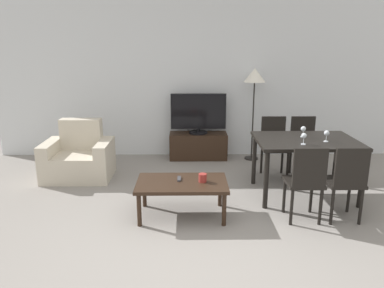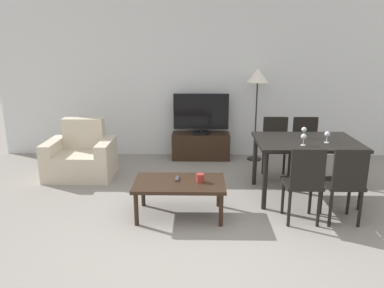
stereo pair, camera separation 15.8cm
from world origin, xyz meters
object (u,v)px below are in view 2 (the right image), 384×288
object	(u,v)px
dining_chair_far	(306,144)
dining_chair_near_right	(345,181)
cup_white_near	(200,178)
dining_chair_far_left	(276,144)
remote_primary	(177,179)
dining_table	(306,147)
wine_glass_left	(304,130)
tv	(201,114)
wine_glass_right	(327,135)
coffee_table	(180,185)
dining_chair_near	(304,181)
floor_lamp	(258,80)
wine_glass_center	(304,137)
armchair	(81,157)
tv_stand	(201,146)

from	to	relation	value
dining_chair_far	dining_chair_near_right	size ratio (longest dim) A/B	1.00
cup_white_near	dining_chair_far_left	bearing A→B (deg)	50.75
dining_chair_far_left	remote_primary	size ratio (longest dim) A/B	6.02
dining_table	wine_glass_left	xyz separation A→B (m)	(-0.01, 0.12, 0.19)
tv	wine_glass_right	bearing A→B (deg)	-48.94
remote_primary	cup_white_near	xyz separation A→B (m)	(0.27, -0.08, 0.04)
tv	remote_primary	size ratio (longest dim) A/B	6.35
dining_chair_near_right	wine_glass_left	xyz separation A→B (m)	(-0.24, 0.91, 0.37)
coffee_table	dining_table	size ratio (longest dim) A/B	0.81
coffee_table	wine_glass_right	size ratio (longest dim) A/B	7.22
dining_chair_near	wine_glass_right	distance (m)	0.87
coffee_table	dining_chair_near_right	xyz separation A→B (m)	(1.84, -0.17, 0.13)
floor_lamp	dining_table	bearing A→B (deg)	-75.60
floor_lamp	wine_glass_right	size ratio (longest dim) A/B	10.82
dining_chair_near	dining_chair_near_right	xyz separation A→B (m)	(0.45, 0.00, 0.00)
remote_primary	dining_chair_far	bearing A→B (deg)	35.27
floor_lamp	wine_glass_right	bearing A→B (deg)	-70.23
dining_chair_near	remote_primary	distance (m)	1.44
tv	remote_primary	distance (m)	2.26
dining_table	wine_glass_center	world-z (taller)	wine_glass_center
dining_chair_far_left	wine_glass_center	bearing A→B (deg)	-84.01
tv	dining_chair_far	xyz separation A→B (m)	(1.58, -0.89, -0.29)
dining_table	dining_chair_far	bearing A→B (deg)	73.89
floor_lamp	remote_primary	size ratio (longest dim) A/B	10.54
armchair	dining_chair_near	size ratio (longest dim) A/B	1.09
remote_primary	wine_glass_left	bearing A→B (deg)	22.00
dining_table	wine_glass_center	bearing A→B (deg)	-114.12
dining_chair_near	wine_glass_left	size ratio (longest dim) A/B	6.18
dining_chair_far	floor_lamp	distance (m)	1.37
tv_stand	dining_chair_far_left	xyz separation A→B (m)	(1.13, -0.89, 0.28)
wine_glass_right	tv	bearing A→B (deg)	131.06
armchair	dining_chair_near_right	bearing A→B (deg)	-24.05
dining_chair_near	wine_glass_center	world-z (taller)	wine_glass_center
remote_primary	dining_chair_near	bearing A→B (deg)	-9.77
remote_primary	cup_white_near	world-z (taller)	cup_white_near
dining_chair_near_right	wine_glass_right	xyz separation A→B (m)	(-0.01, 0.66, 0.37)
cup_white_near	floor_lamp	bearing A→B (deg)	66.86
dining_chair_near	dining_chair_far_left	world-z (taller)	same
dining_chair_far	dining_chair_far_left	world-z (taller)	same
armchair	remote_primary	xyz separation A→B (m)	(1.55, -1.28, 0.14)
dining_chair_near_right	floor_lamp	size ratio (longest dim) A/B	0.57
tv_stand	tv	size ratio (longest dim) A/B	1.05
floor_lamp	wine_glass_right	distance (m)	1.93
tv	dining_table	xyz separation A→B (m)	(1.36, -1.67, -0.12)
dining_chair_near	dining_chair_far	bearing A→B (deg)	73.89
tv	cup_white_near	bearing A→B (deg)	-90.43
tv_stand	tv	distance (m)	0.58
dining_chair_near_right	floor_lamp	distance (m)	2.64
wine_glass_left	cup_white_near	bearing A→B (deg)	-151.55
tv_stand	dining_chair_far_left	distance (m)	1.47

